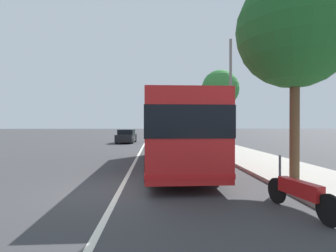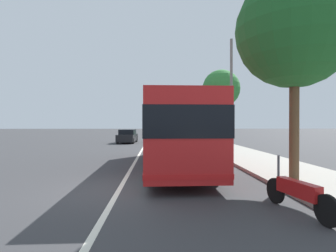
# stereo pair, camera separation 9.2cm
# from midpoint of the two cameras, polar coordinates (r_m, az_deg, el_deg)

# --- Properties ---
(ground_plane) EXTENTS (220.00, 220.00, 0.00)m
(ground_plane) POSITION_cam_midpoint_polar(r_m,az_deg,el_deg) (9.06, -10.26, -12.95)
(ground_plane) COLOR #38383A
(sidewalk_curb) EXTENTS (110.00, 3.60, 0.14)m
(sidewalk_curb) POSITION_cam_midpoint_polar(r_m,az_deg,el_deg) (19.69, 14.14, -5.49)
(sidewalk_curb) COLOR #9E998E
(sidewalk_curb) RESTS_ON ground
(lane_divider_line) EXTENTS (110.00, 0.16, 0.01)m
(lane_divider_line) POSITION_cam_midpoint_polar(r_m,az_deg,el_deg) (18.89, -6.29, -5.93)
(lane_divider_line) COLOR silver
(lane_divider_line) RESTS_ON ground
(coach_bus) EXTENTS (11.06, 2.76, 3.18)m
(coach_bus) POSITION_cam_midpoint_polar(r_m,az_deg,el_deg) (13.04, 1.05, -0.86)
(coach_bus) COLOR red
(coach_bus) RESTS_ON ground
(motorcycle_angled) EXTENTS (2.32, 0.54, 1.28)m
(motorcycle_angled) POSITION_cam_midpoint_polar(r_m,az_deg,el_deg) (7.19, 25.67, -12.53)
(motorcycle_angled) COLOR black
(motorcycle_angled) RESTS_ON ground
(car_side_street) EXTENTS (4.12, 1.89, 1.46)m
(car_side_street) POSITION_cam_midpoint_polar(r_m,az_deg,el_deg) (47.18, -1.26, -1.28)
(car_side_street) COLOR #2D7238
(car_side_street) RESTS_ON ground
(car_behind_bus) EXTENTS (4.57, 2.02, 1.49)m
(car_behind_bus) POSITION_cam_midpoint_polar(r_m,az_deg,el_deg) (30.44, -8.86, -2.18)
(car_behind_bus) COLOR black
(car_behind_bus) RESTS_ON ground
(roadside_tree_near_camera) EXTENTS (4.11, 4.11, 7.49)m
(roadside_tree_near_camera) POSITION_cam_midpoint_polar(r_m,az_deg,el_deg) (11.07, 25.01, 17.82)
(roadside_tree_near_camera) COLOR brown
(roadside_tree_near_camera) RESTS_ON ground
(roadside_tree_mid_block) EXTENTS (3.25, 3.25, 6.81)m
(roadside_tree_mid_block) POSITION_cam_midpoint_polar(r_m,az_deg,el_deg) (24.13, 10.90, 7.72)
(roadside_tree_mid_block) COLOR brown
(roadside_tree_mid_block) RESTS_ON ground
(utility_pole) EXTENTS (0.20, 0.20, 8.57)m
(utility_pole) POSITION_cam_midpoint_polar(r_m,az_deg,el_deg) (21.22, 12.97, 6.34)
(utility_pole) COLOR slate
(utility_pole) RESTS_ON ground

